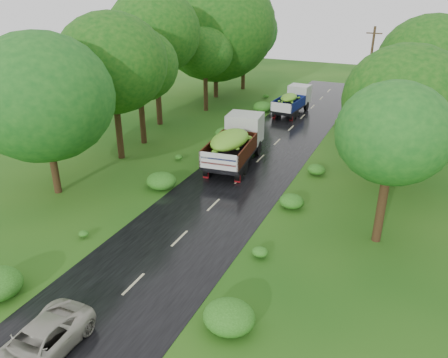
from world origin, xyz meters
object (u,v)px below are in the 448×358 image
Objects in this scene: truck_near at (236,140)px; car at (38,344)px; utility_pole at (369,71)px; truck_far at (293,99)px.

truck_near is 1.76× the size of car.
utility_pole reaches higher than truck_near.
utility_pole reaches higher than car.
truck_near is at bearing -106.87° from utility_pole.
truck_far is 1.41× the size of car.
truck_near is 19.22m from car.
car is (0.71, -19.17, -1.10)m from truck_near.
car is (0.67, -33.47, -0.77)m from truck_far.
truck_near is 18.24m from utility_pole.
car is 36.67m from utility_pole.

